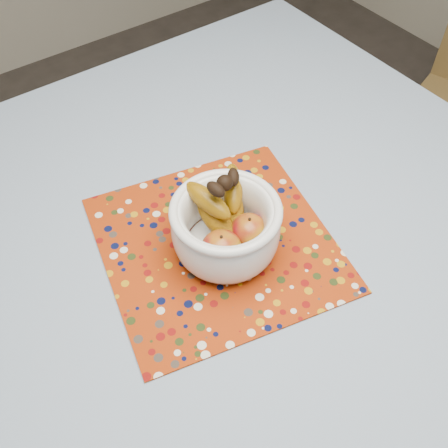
# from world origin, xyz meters

# --- Properties ---
(table) EXTENTS (1.20, 1.20, 0.75)m
(table) POSITION_xyz_m (0.00, 0.00, 0.67)
(table) COLOR brown
(table) RESTS_ON ground
(tablecloth) EXTENTS (1.32, 1.32, 0.01)m
(tablecloth) POSITION_xyz_m (0.00, 0.00, 0.76)
(tablecloth) COLOR slate
(tablecloth) RESTS_ON table
(placemat) EXTENTS (0.48, 0.48, 0.00)m
(placemat) POSITION_xyz_m (-0.02, 0.03, 0.76)
(placemat) COLOR #8E2907
(placemat) RESTS_ON tablecloth
(fruit_bowl) EXTENTS (0.21, 0.20, 0.16)m
(fruit_bowl) POSITION_xyz_m (-0.00, 0.01, 0.83)
(fruit_bowl) COLOR white
(fruit_bowl) RESTS_ON placemat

